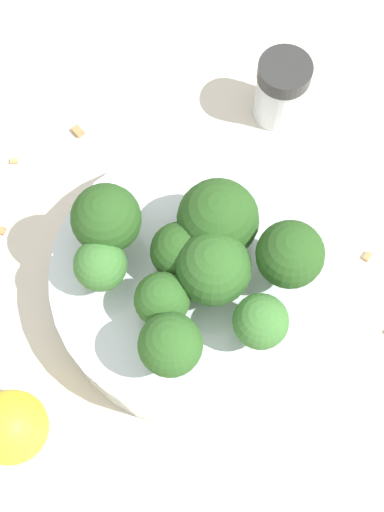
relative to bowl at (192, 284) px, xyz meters
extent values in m
plane|color=beige|center=(0.00, 0.00, -0.02)|extent=(3.00, 3.00, 0.00)
cylinder|color=silver|center=(0.00, 0.00, 0.00)|extent=(0.19, 0.19, 0.05)
cylinder|color=#84AD66|center=(-0.03, 0.00, 0.03)|extent=(0.02, 0.02, 0.02)
sphere|color=#2D5B23|center=(-0.03, 0.00, 0.05)|extent=(0.03, 0.03, 0.03)
cylinder|color=#84AD66|center=(-0.04, 0.04, 0.03)|extent=(0.02, 0.02, 0.02)
sphere|color=#3D7533|center=(-0.04, 0.04, 0.05)|extent=(0.03, 0.03, 0.03)
cylinder|color=#7A9E5B|center=(0.00, -0.02, 0.03)|extent=(0.02, 0.02, 0.02)
sphere|color=#2D5B23|center=(0.00, -0.02, 0.06)|extent=(0.05, 0.05, 0.05)
cylinder|color=#7A9E5B|center=(0.03, -0.05, 0.04)|extent=(0.02, 0.02, 0.03)
sphere|color=#28511E|center=(0.03, -0.05, 0.06)|extent=(0.04, 0.04, 0.04)
cylinder|color=#7A9E5B|center=(0.03, 0.00, 0.03)|extent=(0.02, 0.02, 0.02)
sphere|color=#28511E|center=(0.03, 0.00, 0.05)|extent=(0.05, 0.05, 0.05)
cylinder|color=#8EB770|center=(0.00, 0.01, 0.03)|extent=(0.02, 0.02, 0.02)
sphere|color=#28511E|center=(0.00, 0.01, 0.05)|extent=(0.04, 0.04, 0.04)
cylinder|color=#8EB770|center=(-0.05, -0.02, 0.04)|extent=(0.02, 0.02, 0.03)
sphere|color=#2D5B23|center=(-0.05, -0.02, 0.06)|extent=(0.04, 0.04, 0.04)
cylinder|color=#8EB770|center=(-0.01, 0.06, 0.04)|extent=(0.02, 0.02, 0.03)
sphere|color=#28511E|center=(-0.01, 0.06, 0.06)|extent=(0.04, 0.04, 0.04)
cylinder|color=#84AD66|center=(-0.01, -0.06, 0.03)|extent=(0.02, 0.02, 0.02)
sphere|color=#3D7533|center=(-0.01, -0.06, 0.05)|extent=(0.03, 0.03, 0.03)
cylinder|color=silver|center=(0.16, 0.03, 0.00)|extent=(0.04, 0.04, 0.05)
cylinder|color=#2D2D2D|center=(0.16, 0.03, 0.03)|extent=(0.04, 0.04, 0.01)
sphere|color=yellow|center=(-0.14, 0.04, 0.00)|extent=(0.05, 0.05, 0.05)
cube|color=#AD7F4C|center=(-0.04, 0.14, -0.02)|extent=(0.01, 0.01, 0.01)
cube|color=tan|center=(0.01, 0.17, -0.02)|extent=(0.01, 0.01, 0.01)
cube|color=#AD7F4C|center=(0.06, 0.15, -0.02)|extent=(0.01, 0.01, 0.01)
cube|color=#AD7F4C|center=(0.10, -0.09, -0.02)|extent=(0.01, 0.00, 0.01)
camera|label=1|loc=(-0.13, -0.09, 0.46)|focal=50.00mm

